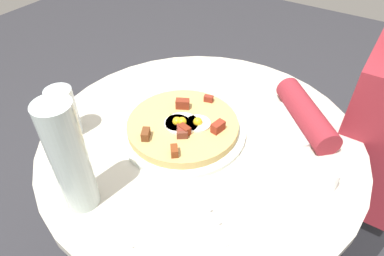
% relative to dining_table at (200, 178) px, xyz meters
% --- Properties ---
extents(dining_table, '(0.85, 0.85, 0.74)m').
position_rel_dining_table_xyz_m(dining_table, '(0.00, 0.00, 0.00)').
color(dining_table, beige).
rests_on(dining_table, ground_plane).
extents(person_seated, '(0.50, 0.46, 1.14)m').
position_rel_dining_table_xyz_m(person_seated, '(-0.39, 0.41, -0.06)').
color(person_seated, '#2D2D33').
rests_on(person_seated, ground_plane).
extents(pizza_plate, '(0.34, 0.34, 0.01)m').
position_rel_dining_table_xyz_m(pizza_plate, '(0.01, -0.05, 0.18)').
color(pizza_plate, silver).
rests_on(pizza_plate, dining_table).
extents(breakfast_pizza, '(0.30, 0.30, 0.05)m').
position_rel_dining_table_xyz_m(breakfast_pizza, '(0.01, -0.05, 0.20)').
color(breakfast_pizza, tan).
rests_on(breakfast_pizza, pizza_plate).
extents(bread_plate, '(0.18, 0.18, 0.01)m').
position_rel_dining_table_xyz_m(bread_plate, '(-0.17, 0.18, 0.18)').
color(bread_plate, white).
rests_on(bread_plate, dining_table).
extents(napkin, '(0.22, 0.20, 0.00)m').
position_rel_dining_table_xyz_m(napkin, '(0.28, 0.11, 0.18)').
color(napkin, white).
rests_on(napkin, dining_table).
extents(fork, '(0.16, 0.10, 0.00)m').
position_rel_dining_table_xyz_m(fork, '(0.29, 0.13, 0.18)').
color(fork, silver).
rests_on(fork, napkin).
extents(knife, '(0.16, 0.10, 0.00)m').
position_rel_dining_table_xyz_m(knife, '(0.27, 0.10, 0.18)').
color(knife, silver).
rests_on(knife, napkin).
extents(water_glass, '(0.07, 0.07, 0.14)m').
position_rel_dining_table_xyz_m(water_glass, '(0.18, -0.30, 0.24)').
color(water_glass, silver).
rests_on(water_glass, dining_table).
extents(water_bottle, '(0.07, 0.07, 0.27)m').
position_rel_dining_table_xyz_m(water_bottle, '(0.32, -0.11, 0.31)').
color(water_bottle, silver).
rests_on(water_bottle, dining_table).
extents(salt_shaker, '(0.03, 0.03, 0.05)m').
position_rel_dining_table_xyz_m(salt_shaker, '(-0.01, 0.34, 0.20)').
color(salt_shaker, white).
rests_on(salt_shaker, dining_table).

